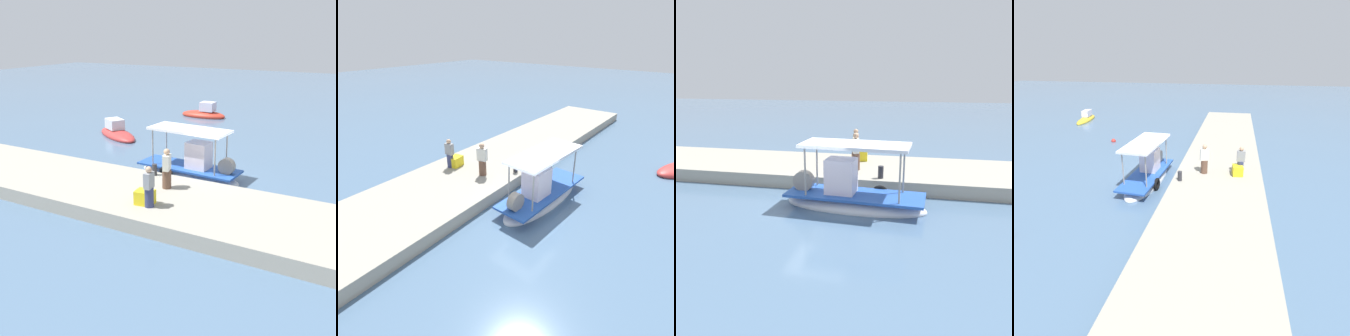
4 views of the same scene
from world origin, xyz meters
The scene contains 9 objects.
ground_plane centered at (0.00, 0.00, 0.00)m, with size 120.00×120.00×0.00m, color slate.
dock_quay centered at (0.00, -4.14, 0.31)m, with size 36.00×5.00×0.62m, color #A19C8D.
main_fishing_boat centered at (-1.34, 0.04, 0.44)m, with size 5.57×2.04×2.86m.
fisherman_near_bollard centered at (-0.87, -3.28, 1.41)m, with size 0.48×0.55×1.76m.
fisherman_by_crate centered at (-0.50, -5.35, 1.36)m, with size 0.38×0.48×1.64m.
mooring_bollard centered at (-2.19, -2.08, 0.89)m, with size 0.24×0.24×0.54m, color #2D2D33.
cargo_crate centered at (-0.78, -5.22, 0.90)m, with size 0.72×0.58×0.56m, color yellow.
marker_buoy centered at (5.88, 5.54, 0.08)m, with size 0.40×0.40×0.40m.
moored_boat_mid centered at (13.37, 12.32, 0.19)m, with size 5.10×2.04×1.35m.
Camera 4 is at (-15.67, -4.85, 7.06)m, focal length 29.15 mm.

